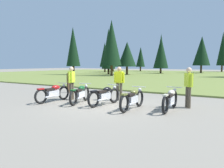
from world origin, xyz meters
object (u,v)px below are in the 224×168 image
at_px(motorcycle_black, 105,95).
at_px(rider_near_row_end, 188,85).
at_px(motorcycle_cream, 170,99).
at_px(rider_with_back_turned, 72,81).
at_px(motorcycle_british_green, 80,94).
at_px(rider_checking_bike, 119,81).
at_px(motorcycle_red, 53,93).
at_px(motorcycle_olive, 133,99).
at_px(trail_marker_post, 68,83).

height_order(motorcycle_black, rider_near_row_end, rider_near_row_end).
bearing_deg(motorcycle_cream, rider_with_back_turned, -179.38).
xyz_separation_m(motorcycle_british_green, motorcycle_black, (1.26, 0.15, 0.00)).
xyz_separation_m(rider_checking_bike, rider_near_row_end, (3.34, -0.15, 0.00)).
bearing_deg(motorcycle_red, motorcycle_black, 12.43).
bearing_deg(motorcycle_cream, motorcycle_red, -169.71).
xyz_separation_m(motorcycle_red, motorcycle_olive, (4.02, 0.38, 0.00)).
relative_size(motorcycle_olive, rider_checking_bike, 1.26).
relative_size(rider_near_row_end, rider_with_back_turned, 1.00).
height_order(rider_checking_bike, trail_marker_post, rider_checking_bike).
distance_m(motorcycle_olive, rider_checking_bike, 2.29).
relative_size(motorcycle_british_green, motorcycle_olive, 0.98).
bearing_deg(motorcycle_black, rider_checking_bike, 93.11).
distance_m(motorcycle_cream, rider_checking_bike, 3.09).
bearing_deg(motorcycle_red, rider_checking_bike, 38.81).
xyz_separation_m(motorcycle_british_green, rider_with_back_turned, (-0.97, 0.50, 0.51)).
bearing_deg(motorcycle_red, motorcycle_british_green, 17.57).
bearing_deg(rider_checking_bike, motorcycle_cream, -19.92).
xyz_separation_m(motorcycle_black, rider_near_row_end, (3.26, 1.29, 0.51)).
bearing_deg(motorcycle_cream, motorcycle_olive, -156.03).
xyz_separation_m(motorcycle_black, motorcycle_cream, (2.78, 0.40, 0.00)).
height_order(motorcycle_olive, rider_with_back_turned, rider_with_back_turned).
distance_m(motorcycle_black, rider_near_row_end, 3.55).
bearing_deg(rider_with_back_turned, motorcycle_black, -8.95).
bearing_deg(motorcycle_red, rider_near_row_end, 17.68).
bearing_deg(motorcycle_cream, rider_near_row_end, 61.57).
xyz_separation_m(motorcycle_red, rider_near_row_end, (5.84, 1.86, 0.51)).
height_order(motorcycle_british_green, motorcycle_olive, same).
distance_m(rider_near_row_end, rider_with_back_turned, 5.57).
height_order(motorcycle_cream, rider_checking_bike, rider_checking_bike).
bearing_deg(motorcycle_british_green, trail_marker_post, 140.57).
xyz_separation_m(motorcycle_olive, motorcycle_cream, (1.34, 0.59, 0.00)).
bearing_deg(trail_marker_post, rider_near_row_end, -8.08).
xyz_separation_m(motorcycle_cream, rider_with_back_turned, (-5.01, -0.05, 0.51)).
relative_size(motorcycle_olive, rider_near_row_end, 1.26).
distance_m(motorcycle_black, rider_checking_bike, 1.53).
relative_size(motorcycle_british_green, motorcycle_cream, 0.98).
distance_m(motorcycle_red, rider_checking_bike, 3.25).
bearing_deg(rider_checking_bike, motorcycle_british_green, -126.57).
xyz_separation_m(motorcycle_cream, trail_marker_post, (-7.11, 1.97, 0.17)).
distance_m(motorcycle_red, rider_with_back_turned, 1.11).
distance_m(motorcycle_cream, trail_marker_post, 7.38).
height_order(motorcycle_british_green, rider_near_row_end, rider_near_row_end).
relative_size(motorcycle_british_green, motorcycle_black, 0.98).
height_order(motorcycle_olive, trail_marker_post, trail_marker_post).
bearing_deg(motorcycle_british_green, rider_near_row_end, 17.71).
bearing_deg(motorcycle_olive, rider_checking_bike, 133.09).
relative_size(motorcycle_cream, rider_with_back_turned, 1.26).
relative_size(motorcycle_british_green, rider_near_row_end, 1.23).
bearing_deg(motorcycle_black, trail_marker_post, 151.28).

